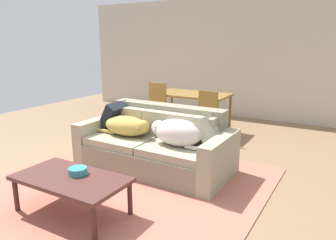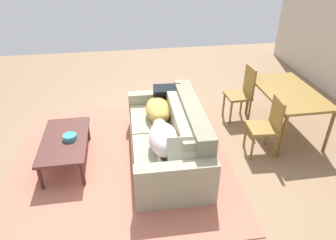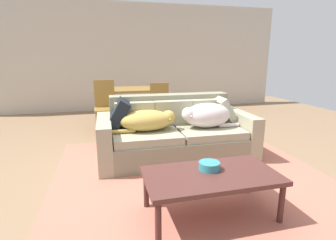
{
  "view_description": "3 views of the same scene",
  "coord_description": "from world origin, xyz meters",
  "px_view_note": "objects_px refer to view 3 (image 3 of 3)",
  "views": [
    {
      "loc": [
        2.32,
        -3.19,
        1.71
      ],
      "look_at": [
        0.32,
        0.31,
        0.72
      ],
      "focal_mm": 33.92,
      "sensor_mm": 36.0,
      "label": 1
    },
    {
      "loc": [
        3.75,
        -0.25,
        2.82
      ],
      "look_at": [
        0.08,
        0.33,
        0.61
      ],
      "focal_mm": 33.01,
      "sensor_mm": 36.0,
      "label": 2
    },
    {
      "loc": [
        -0.87,
        -3.07,
        1.39
      ],
      "look_at": [
        -0.05,
        0.11,
        0.59
      ],
      "focal_mm": 28.24,
      "sensor_mm": 36.0,
      "label": 3
    }
  ],
  "objects_px": {
    "couch": "(175,134)",
    "dining_chair_near_right": "(160,104)",
    "throw_pillow_by_left_arm": "(118,115)",
    "dining_chair_near_left": "(105,105)",
    "dog_on_right_cushion": "(206,115)",
    "throw_pillow_by_right_arm": "(225,110)",
    "dog_on_left_cushion": "(148,120)",
    "coffee_table": "(211,178)",
    "dining_table": "(130,92)",
    "bowl_on_coffee_table": "(209,166)"
  },
  "relations": [
    {
      "from": "dining_chair_near_left",
      "to": "couch",
      "type": "bearing_deg",
      "value": -59.86
    },
    {
      "from": "dining_chair_near_left",
      "to": "dining_chair_near_right",
      "type": "height_order",
      "value": "dining_chair_near_left"
    },
    {
      "from": "dog_on_left_cushion",
      "to": "throw_pillow_by_right_arm",
      "type": "height_order",
      "value": "throw_pillow_by_right_arm"
    },
    {
      "from": "coffee_table",
      "to": "dining_table",
      "type": "xyz_separation_m",
      "value": [
        -0.3,
        3.43,
        0.32
      ]
    },
    {
      "from": "dog_on_left_cushion",
      "to": "dining_chair_near_left",
      "type": "relative_size",
      "value": 0.88
    },
    {
      "from": "throw_pillow_by_left_arm",
      "to": "dining_chair_near_right",
      "type": "relative_size",
      "value": 0.48
    },
    {
      "from": "dining_chair_near_right",
      "to": "throw_pillow_by_left_arm",
      "type": "bearing_deg",
      "value": -119.28
    },
    {
      "from": "couch",
      "to": "dining_chair_near_left",
      "type": "height_order",
      "value": "dining_chair_near_left"
    },
    {
      "from": "dog_on_left_cushion",
      "to": "throw_pillow_by_right_arm",
      "type": "relative_size",
      "value": 2.13
    },
    {
      "from": "throw_pillow_by_left_arm",
      "to": "dog_on_left_cushion",
      "type": "bearing_deg",
      "value": -26.54
    },
    {
      "from": "coffee_table",
      "to": "dining_table",
      "type": "height_order",
      "value": "dining_table"
    },
    {
      "from": "throw_pillow_by_right_arm",
      "to": "coffee_table",
      "type": "height_order",
      "value": "throw_pillow_by_right_arm"
    },
    {
      "from": "throw_pillow_by_left_arm",
      "to": "dining_table",
      "type": "height_order",
      "value": "throw_pillow_by_left_arm"
    },
    {
      "from": "couch",
      "to": "dining_table",
      "type": "bearing_deg",
      "value": 102.37
    },
    {
      "from": "dog_on_right_cushion",
      "to": "dining_table",
      "type": "bearing_deg",
      "value": 111.5
    },
    {
      "from": "couch",
      "to": "dining_chair_near_right",
      "type": "bearing_deg",
      "value": 86.44
    },
    {
      "from": "couch",
      "to": "throw_pillow_by_right_arm",
      "type": "height_order",
      "value": "couch"
    },
    {
      "from": "throw_pillow_by_right_arm",
      "to": "bowl_on_coffee_table",
      "type": "relative_size",
      "value": 2.12
    },
    {
      "from": "bowl_on_coffee_table",
      "to": "dining_chair_near_right",
      "type": "distance_m",
      "value": 2.81
    },
    {
      "from": "couch",
      "to": "dog_on_right_cushion",
      "type": "relative_size",
      "value": 2.63
    },
    {
      "from": "dog_on_left_cushion",
      "to": "coffee_table",
      "type": "xyz_separation_m",
      "value": [
        0.31,
        -1.36,
        -0.21
      ]
    },
    {
      "from": "dog_on_left_cushion",
      "to": "bowl_on_coffee_table",
      "type": "relative_size",
      "value": 4.5
    },
    {
      "from": "throw_pillow_by_left_arm",
      "to": "throw_pillow_by_right_arm",
      "type": "height_order",
      "value": "throw_pillow_by_left_arm"
    },
    {
      "from": "couch",
      "to": "coffee_table",
      "type": "bearing_deg",
      "value": -92.59
    },
    {
      "from": "dog_on_left_cushion",
      "to": "throw_pillow_by_left_arm",
      "type": "xyz_separation_m",
      "value": [
        -0.37,
        0.19,
        0.05
      ]
    },
    {
      "from": "coffee_table",
      "to": "dining_table",
      "type": "bearing_deg",
      "value": 95.04
    },
    {
      "from": "dining_table",
      "to": "dog_on_right_cushion",
      "type": "bearing_deg",
      "value": -69.47
    },
    {
      "from": "dog_on_left_cushion",
      "to": "throw_pillow_by_left_arm",
      "type": "distance_m",
      "value": 0.42
    },
    {
      "from": "dog_on_right_cushion",
      "to": "dining_chair_near_right",
      "type": "xyz_separation_m",
      "value": [
        -0.28,
        1.57,
        -0.11
      ]
    },
    {
      "from": "coffee_table",
      "to": "bowl_on_coffee_table",
      "type": "relative_size",
      "value": 6.14
    },
    {
      "from": "throw_pillow_by_left_arm",
      "to": "bowl_on_coffee_table",
      "type": "height_order",
      "value": "throw_pillow_by_left_arm"
    },
    {
      "from": "throw_pillow_by_left_arm",
      "to": "dining_chair_near_left",
      "type": "distance_m",
      "value": 1.35
    },
    {
      "from": "throw_pillow_by_left_arm",
      "to": "bowl_on_coffee_table",
      "type": "bearing_deg",
      "value": -64.57
    },
    {
      "from": "throw_pillow_by_left_arm",
      "to": "coffee_table",
      "type": "xyz_separation_m",
      "value": [
        0.68,
        -1.55,
        -0.27
      ]
    },
    {
      "from": "throw_pillow_by_left_arm",
      "to": "dining_chair_near_right",
      "type": "height_order",
      "value": "dining_chair_near_right"
    },
    {
      "from": "throw_pillow_by_left_arm",
      "to": "dining_chair_near_left",
      "type": "xyz_separation_m",
      "value": [
        -0.13,
        1.34,
        -0.09
      ]
    },
    {
      "from": "dining_chair_near_right",
      "to": "dining_table",
      "type": "bearing_deg",
      "value": 136.99
    },
    {
      "from": "dog_on_right_cushion",
      "to": "throw_pillow_by_left_arm",
      "type": "relative_size",
      "value": 1.88
    },
    {
      "from": "dog_on_right_cushion",
      "to": "dining_chair_near_right",
      "type": "bearing_deg",
      "value": 101.27
    },
    {
      "from": "throw_pillow_by_left_arm",
      "to": "dining_table",
      "type": "xyz_separation_m",
      "value": [
        0.38,
        1.89,
        0.05
      ]
    },
    {
      "from": "bowl_on_coffee_table",
      "to": "dining_chair_near_right",
      "type": "bearing_deg",
      "value": 86.16
    },
    {
      "from": "dog_on_left_cushion",
      "to": "throw_pillow_by_left_arm",
      "type": "relative_size",
      "value": 1.99
    },
    {
      "from": "bowl_on_coffee_table",
      "to": "dining_chair_near_left",
      "type": "bearing_deg",
      "value": 106.46
    },
    {
      "from": "couch",
      "to": "dining_table",
      "type": "distance_m",
      "value": 2.03
    },
    {
      "from": "couch",
      "to": "dog_on_right_cushion",
      "type": "xyz_separation_m",
      "value": [
        0.4,
        -0.16,
        0.29
      ]
    },
    {
      "from": "bowl_on_coffee_table",
      "to": "couch",
      "type": "bearing_deg",
      "value": 86.86
    },
    {
      "from": "throw_pillow_by_left_arm",
      "to": "dog_on_right_cushion",
      "type": "bearing_deg",
      "value": -10.97
    },
    {
      "from": "throw_pillow_by_right_arm",
      "to": "dog_on_right_cushion",
      "type": "bearing_deg",
      "value": -152.04
    },
    {
      "from": "dog_on_left_cushion",
      "to": "dog_on_right_cushion",
      "type": "distance_m",
      "value": 0.8
    },
    {
      "from": "throw_pillow_by_left_arm",
      "to": "dining_chair_near_right",
      "type": "bearing_deg",
      "value": 56.59
    }
  ]
}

